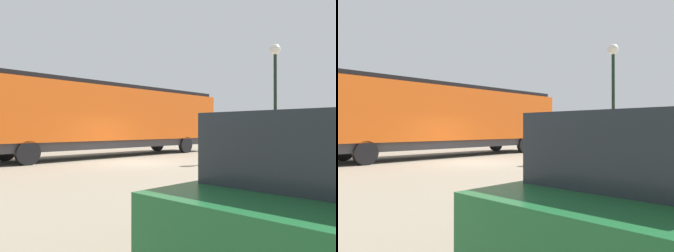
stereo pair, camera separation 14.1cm
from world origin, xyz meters
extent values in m
plane|color=gray|center=(0.00, 0.00, 0.00)|extent=(120.00, 120.00, 0.00)
cube|color=#D15114|center=(-3.96, 1.27, 2.50)|extent=(3.07, 16.87, 2.99)
cube|color=black|center=(-3.96, 8.67, 2.05)|extent=(2.94, 2.07, 2.09)
cube|color=black|center=(-3.96, 1.27, 4.11)|extent=(2.76, 16.19, 0.24)
cube|color=#38383D|center=(-3.96, 1.27, 0.78)|extent=(2.76, 15.52, 0.45)
cylinder|color=black|center=(-5.34, 6.66, 0.55)|extent=(0.30, 1.10, 1.10)
cylinder|color=black|center=(-2.57, 6.66, 0.55)|extent=(0.30, 1.10, 1.10)
cylinder|color=black|center=(-5.34, -4.13, 0.55)|extent=(0.30, 1.10, 1.10)
cylinder|color=black|center=(-2.57, -4.13, 0.55)|extent=(0.30, 1.10, 1.10)
cube|color=#262B33|center=(11.22, -6.94, 1.46)|extent=(1.62, 2.28, 0.64)
cylinder|color=black|center=(10.36, -5.35, 0.32)|extent=(0.22, 0.64, 0.64)
cylinder|color=black|center=(4.46, 5.61, 2.78)|extent=(0.16, 0.16, 5.56)
sphere|color=silver|center=(4.46, 5.61, 5.72)|extent=(0.54, 0.54, 0.54)
cube|color=black|center=(3.08, 7.45, 1.06)|extent=(0.04, 11.53, 0.04)
cube|color=black|center=(3.08, 7.45, 0.64)|extent=(0.04, 11.53, 0.04)
cylinder|color=black|center=(3.08, 1.68, 0.58)|extent=(0.05, 0.05, 1.16)
cylinder|color=black|center=(3.08, 3.61, 0.58)|extent=(0.05, 0.05, 1.16)
cylinder|color=black|center=(3.08, 5.53, 0.58)|extent=(0.05, 0.05, 1.16)
cylinder|color=black|center=(3.08, 7.45, 0.58)|extent=(0.05, 0.05, 1.16)
cylinder|color=black|center=(3.08, 9.37, 0.58)|extent=(0.05, 0.05, 1.16)
cylinder|color=black|center=(3.08, 11.29, 0.58)|extent=(0.05, 0.05, 1.16)
cylinder|color=black|center=(3.08, 13.21, 0.58)|extent=(0.05, 0.05, 1.16)
camera|label=1|loc=(12.31, -10.43, 1.63)|focal=35.42mm
camera|label=2|loc=(12.41, -10.33, 1.63)|focal=35.42mm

